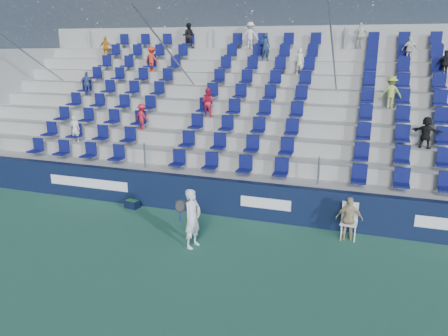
# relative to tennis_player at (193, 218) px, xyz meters

# --- Properties ---
(ground) EXTENTS (70.00, 70.00, 0.00)m
(ground) POSITION_rel_tennis_player_xyz_m (-0.02, -0.65, -0.83)
(ground) COLOR #2B654E
(ground) RESTS_ON ground
(sponsor_wall) EXTENTS (24.00, 0.32, 1.20)m
(sponsor_wall) POSITION_rel_tennis_player_xyz_m (-0.02, 2.49, -0.23)
(sponsor_wall) COLOR #0E1733
(sponsor_wall) RESTS_ON ground
(grandstand) EXTENTS (24.00, 8.17, 6.63)m
(grandstand) POSITION_rel_tennis_player_xyz_m (-0.02, 7.59, 1.30)
(grandstand) COLOR #9C9C97
(grandstand) RESTS_ON ground
(tennis_player) EXTENTS (0.69, 0.68, 1.66)m
(tennis_player) POSITION_rel_tennis_player_xyz_m (0.00, 0.00, 0.00)
(tennis_player) COLOR silver
(tennis_player) RESTS_ON ground
(line_judge_chair) EXTENTS (0.48, 0.49, 1.05)m
(line_judge_chair) POSITION_rel_tennis_player_xyz_m (4.03, 2.00, -0.24)
(line_judge_chair) COLOR white
(line_judge_chair) RESTS_ON ground
(line_judge) EXTENTS (0.78, 0.39, 1.28)m
(line_judge) POSITION_rel_tennis_player_xyz_m (4.03, 1.85, -0.19)
(line_judge) COLOR tan
(line_judge) RESTS_ON ground
(ball_bin) EXTENTS (0.54, 0.41, 0.27)m
(ball_bin) POSITION_rel_tennis_player_xyz_m (-3.12, 2.10, -0.69)
(ball_bin) COLOR #0E1734
(ball_bin) RESTS_ON ground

